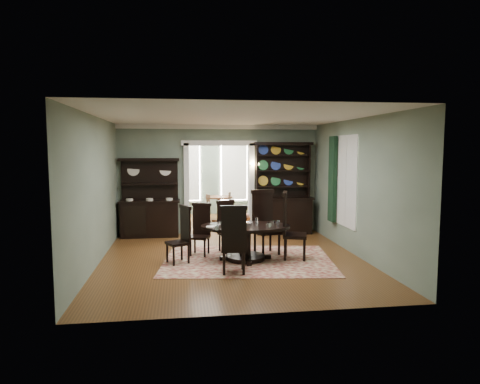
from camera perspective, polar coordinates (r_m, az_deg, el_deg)
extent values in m
cube|color=brown|center=(9.17, -1.03, -9.07)|extent=(5.50, 6.00, 0.01)
cube|color=silver|center=(8.89, -1.07, 10.01)|extent=(5.50, 6.00, 0.01)
cube|color=gray|center=(9.00, -18.71, 0.09)|extent=(0.01, 6.00, 3.00)
cube|color=gray|center=(9.63, 15.42, 0.54)|extent=(0.01, 6.00, 3.00)
cube|color=gray|center=(5.96, 2.43, -2.38)|extent=(5.50, 0.01, 3.00)
cube|color=gray|center=(11.85, -11.62, 1.58)|extent=(1.85, 0.01, 3.00)
cube|color=gray|center=(12.18, 5.79, 1.78)|extent=(1.85, 0.01, 3.00)
cube|color=gray|center=(11.85, -2.83, 7.74)|extent=(1.80, 0.01, 0.50)
cube|color=silver|center=(11.81, -2.81, 8.67)|extent=(5.50, 0.10, 0.12)
cube|color=brown|center=(13.79, -3.42, -4.03)|extent=(3.50, 3.50, 0.01)
cube|color=silver|center=(13.61, -3.50, 8.54)|extent=(3.50, 3.50, 0.01)
cube|color=gray|center=(13.59, -10.84, 2.12)|extent=(0.01, 3.50, 3.00)
cube|color=gray|center=(13.87, 3.77, 2.28)|extent=(0.01, 3.50, 3.00)
cube|color=gray|center=(15.36, -3.98, 2.62)|extent=(3.50, 0.01, 3.00)
cube|color=silver|center=(15.27, -7.15, 2.76)|extent=(1.05, 0.06, 2.20)
cube|color=silver|center=(15.39, -0.80, 2.83)|extent=(1.05, 0.06, 2.20)
cube|color=silver|center=(11.85, -7.13, 0.44)|extent=(0.14, 0.25, 2.50)
cube|color=silver|center=(12.01, 1.49, 0.55)|extent=(0.14, 0.25, 2.50)
cube|color=silver|center=(11.85, -2.82, 6.53)|extent=(2.08, 0.25, 0.14)
cube|color=white|center=(10.17, 14.05, 1.41)|extent=(0.02, 1.10, 2.00)
cube|color=silver|center=(10.16, 13.97, 1.41)|extent=(0.01, 1.22, 2.12)
cube|color=black|center=(10.77, 12.25, 1.69)|extent=(0.10, 0.35, 2.10)
cube|color=#C78435|center=(11.90, 1.80, 3.40)|extent=(0.08, 0.05, 0.18)
sphere|color=#FFD88C|center=(11.74, 1.44, 3.76)|extent=(0.07, 0.07, 0.07)
sphere|color=#FFD88C|center=(11.77, 2.40, 3.76)|extent=(0.07, 0.07, 0.07)
cube|color=maroon|center=(9.13, 1.06, -9.07)|extent=(3.80, 3.03, 0.01)
ellipsoid|color=black|center=(9.02, 0.72, -4.62)|extent=(2.00, 1.40, 0.05)
cylinder|color=black|center=(9.03, 0.72, -4.84)|extent=(1.93, 1.93, 0.03)
cylinder|color=black|center=(9.09, 0.72, -6.74)|extent=(0.24, 0.24, 0.65)
cylinder|color=black|center=(9.16, 0.71, -8.73)|extent=(0.83, 0.83, 0.10)
cylinder|color=white|center=(9.03, 0.61, -4.27)|extent=(0.31, 0.31, 0.06)
cube|color=black|center=(9.50, -5.41, -6.01)|extent=(0.51, 0.50, 0.05)
cube|color=black|center=(9.61, -5.13, -3.74)|extent=(0.40, 0.18, 0.69)
cube|color=black|center=(9.55, -5.15, -1.66)|extent=(0.44, 0.20, 0.07)
cylinder|color=black|center=(9.45, -6.61, -7.36)|extent=(0.04, 0.04, 0.41)
cylinder|color=black|center=(9.36, -4.74, -7.47)|extent=(0.04, 0.04, 0.41)
cylinder|color=black|center=(9.74, -6.03, -6.95)|extent=(0.04, 0.04, 0.41)
cylinder|color=black|center=(9.65, -4.22, -7.05)|extent=(0.04, 0.04, 0.41)
cube|color=black|center=(9.75, -1.45, -5.63)|extent=(0.53, 0.52, 0.05)
cube|color=black|center=(9.85, -1.94, -3.39)|extent=(0.40, 0.19, 0.70)
cube|color=black|center=(9.80, -1.95, -1.30)|extent=(0.44, 0.22, 0.07)
cylinder|color=black|center=(9.58, -1.85, -7.11)|extent=(0.05, 0.05, 0.42)
cylinder|color=black|center=(9.73, -0.14, -6.90)|extent=(0.05, 0.05, 0.42)
cylinder|color=black|center=(9.87, -2.73, -6.74)|extent=(0.05, 0.05, 0.42)
cylinder|color=black|center=(10.01, -1.05, -6.54)|extent=(0.05, 0.05, 0.42)
cube|color=black|center=(9.56, 3.61, -5.31)|extent=(0.63, 0.61, 0.07)
cube|color=black|center=(9.68, 3.01, -2.52)|extent=(0.50, 0.20, 0.86)
cube|color=black|center=(9.62, 3.02, 0.08)|extent=(0.55, 0.24, 0.09)
cylinder|color=black|center=(9.35, 3.11, -7.15)|extent=(0.06, 0.06, 0.51)
cylinder|color=black|center=(9.54, 5.23, -6.90)|extent=(0.06, 0.06, 0.51)
cylinder|color=black|center=(9.69, 2.00, -6.68)|extent=(0.06, 0.06, 0.51)
cylinder|color=black|center=(9.88, 4.07, -6.46)|extent=(0.06, 0.06, 0.51)
cube|color=black|center=(8.90, -8.31, -6.77)|extent=(0.54, 0.55, 0.05)
cube|color=black|center=(8.91, -7.27, -4.35)|extent=(0.22, 0.40, 0.71)
cube|color=black|center=(8.85, -7.30, -2.02)|extent=(0.25, 0.44, 0.07)
cylinder|color=black|center=(9.03, -9.69, -7.97)|extent=(0.05, 0.05, 0.42)
cylinder|color=black|center=(8.74, -8.83, -8.43)|extent=(0.05, 0.05, 0.42)
cylinder|color=black|center=(9.16, -7.78, -7.75)|extent=(0.05, 0.05, 0.42)
cylinder|color=black|center=(8.87, -6.87, -8.18)|extent=(0.05, 0.05, 0.42)
cube|color=black|center=(9.20, 7.34, -5.78)|extent=(0.61, 0.63, 0.07)
cube|color=black|center=(9.12, 5.99, -3.03)|extent=(0.20, 0.50, 0.86)
cube|color=black|center=(9.07, 6.02, -0.26)|extent=(0.23, 0.55, 0.09)
cylinder|color=black|center=(9.06, 8.57, -7.63)|extent=(0.06, 0.06, 0.51)
cylinder|color=black|center=(9.44, 8.56, -7.07)|extent=(0.06, 0.06, 0.51)
cylinder|color=black|center=(9.06, 6.03, -7.59)|extent=(0.06, 0.06, 0.51)
cylinder|color=black|center=(9.45, 6.13, -7.03)|extent=(0.06, 0.06, 0.51)
cube|color=black|center=(8.14, -0.86, -7.57)|extent=(0.51, 0.49, 0.06)
cube|color=black|center=(7.86, -0.82, -5.03)|extent=(0.47, 0.09, 0.79)
cube|color=black|center=(7.79, -0.83, -2.10)|extent=(0.51, 0.12, 0.08)
cylinder|color=black|center=(8.38, 0.36, -8.82)|extent=(0.05, 0.05, 0.47)
cylinder|color=black|center=(8.37, -2.16, -8.84)|extent=(0.05, 0.05, 0.47)
cylinder|color=black|center=(8.03, 0.50, -9.47)|extent=(0.05, 0.05, 0.47)
cylinder|color=black|center=(8.02, -2.14, -9.50)|extent=(0.05, 0.05, 0.47)
cube|color=black|center=(11.70, -11.90, -3.57)|extent=(1.51, 0.54, 0.94)
cube|color=black|center=(11.63, -11.95, -1.20)|extent=(1.60, 0.59, 0.05)
cube|color=black|center=(11.78, -11.94, 1.63)|extent=(1.50, 0.10, 1.11)
cube|color=black|center=(11.70, -11.96, 1.05)|extent=(1.46, 0.29, 0.04)
cube|color=black|center=(11.64, -12.03, 4.26)|extent=(1.60, 0.35, 0.07)
cube|color=black|center=(11.96, 5.79, -3.18)|extent=(1.54, 0.61, 0.97)
cube|color=black|center=(11.90, 5.81, -0.82)|extent=(1.65, 0.67, 0.04)
cube|color=black|center=(12.04, 5.60, 2.82)|extent=(1.51, 0.14, 1.47)
cube|color=black|center=(11.79, 2.25, 2.78)|extent=(0.07, 0.28, 1.51)
cube|color=black|center=(12.13, 9.10, 2.80)|extent=(0.07, 0.28, 1.51)
cube|color=black|center=(11.90, 5.79, 6.43)|extent=(1.64, 0.42, 0.09)
cube|color=black|center=(11.97, 5.70, 0.73)|extent=(1.52, 0.35, 0.03)
cube|color=black|center=(11.94, 5.72, 2.80)|extent=(1.52, 0.35, 0.03)
cube|color=black|center=(11.92, 5.74, 4.87)|extent=(1.52, 0.35, 0.03)
cylinder|color=#502E17|center=(13.82, -2.82, -0.70)|extent=(0.87, 0.87, 0.04)
cylinder|color=#502E17|center=(13.87, -2.81, -2.27)|extent=(0.11, 0.11, 0.76)
cylinder|color=#502E17|center=(13.93, -2.81, -3.78)|extent=(0.48, 0.48, 0.07)
cylinder|color=#502E17|center=(13.67, -4.95, -2.32)|extent=(0.38, 0.38, 0.04)
cube|color=#502E17|center=(13.69, -4.28, -1.31)|extent=(0.11, 0.34, 0.47)
cylinder|color=#502E17|center=(13.79, -5.63, -3.14)|extent=(0.03, 0.03, 0.42)
cylinder|color=#502E17|center=(13.54, -5.31, -3.30)|extent=(0.03, 0.03, 0.42)
cylinder|color=#502E17|center=(13.86, -4.58, -3.08)|extent=(0.03, 0.03, 0.42)
cylinder|color=#502E17|center=(13.61, -4.25, -3.24)|extent=(0.03, 0.03, 0.42)
cylinder|color=#502E17|center=(13.63, -0.62, -2.17)|extent=(0.41, 0.41, 0.04)
cube|color=#502E17|center=(13.62, -1.39, -1.09)|extent=(0.12, 0.36, 0.51)
cylinder|color=#502E17|center=(13.51, -0.09, -3.22)|extent=(0.04, 0.04, 0.46)
cylinder|color=#502E17|center=(13.79, 0.04, -3.04)|extent=(0.04, 0.04, 0.46)
cylinder|color=#502E17|center=(13.54, -1.29, -3.20)|extent=(0.04, 0.04, 0.46)
cylinder|color=#502E17|center=(13.82, -1.14, -3.02)|extent=(0.04, 0.04, 0.46)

